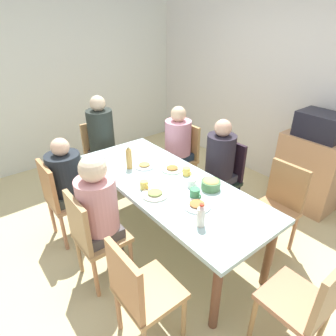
{
  "coord_description": "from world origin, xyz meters",
  "views": [
    {
      "loc": [
        1.83,
        -1.46,
        2.13
      ],
      "look_at": [
        0.0,
        0.0,
        0.87
      ],
      "focal_mm": 30.74,
      "sensor_mm": 36.0,
      "label": 1
    }
  ],
  "objects_px": {
    "chair_5": "(101,152)",
    "person_7": "(67,179)",
    "chair_7": "(61,197)",
    "plate_0": "(155,194)",
    "plate_1": "(197,205)",
    "bottle_0": "(129,158)",
    "side_cabinet": "(309,172)",
    "bowl_0": "(211,184)",
    "person_0": "(177,142)",
    "microwave": "(321,125)",
    "cup_2": "(192,183)",
    "plate_2": "(145,165)",
    "chair_6": "(308,301)",
    "chair_2": "(140,291)",
    "person_3": "(219,162)",
    "person_4": "(99,208)",
    "chair_1": "(278,203)",
    "dining_table": "(168,189)",
    "chair_3": "(223,175)",
    "chair_4": "(93,234)",
    "cup_4": "(195,193)",
    "plate_3": "(172,169)",
    "cup_3": "(144,185)",
    "person_5": "(102,136)",
    "cup_1": "(103,160)",
    "cup_0": "(187,171)",
    "chair_0": "(182,154)",
    "bottle_1": "(201,216)"
  },
  "relations": [
    {
      "from": "chair_5",
      "to": "person_7",
      "type": "height_order",
      "value": "person_7"
    },
    {
      "from": "chair_5",
      "to": "chair_7",
      "type": "height_order",
      "value": "same"
    },
    {
      "from": "plate_0",
      "to": "chair_5",
      "type": "bearing_deg",
      "value": 171.51
    },
    {
      "from": "plate_1",
      "to": "bottle_0",
      "type": "xyz_separation_m",
      "value": [
        -0.93,
        -0.08,
        0.1
      ]
    },
    {
      "from": "plate_0",
      "to": "bottle_0",
      "type": "height_order",
      "value": "bottle_0"
    },
    {
      "from": "side_cabinet",
      "to": "bowl_0",
      "type": "bearing_deg",
      "value": -96.72
    },
    {
      "from": "person_0",
      "to": "microwave",
      "type": "height_order",
      "value": "microwave"
    },
    {
      "from": "cup_2",
      "to": "plate_2",
      "type": "bearing_deg",
      "value": -168.87
    },
    {
      "from": "chair_6",
      "to": "side_cabinet",
      "type": "distance_m",
      "value": 1.99
    },
    {
      "from": "chair_2",
      "to": "person_3",
      "type": "height_order",
      "value": "person_3"
    },
    {
      "from": "person_4",
      "to": "chair_7",
      "type": "xyz_separation_m",
      "value": [
        -0.71,
        -0.09,
        -0.22
      ]
    },
    {
      "from": "chair_1",
      "to": "plate_2",
      "type": "xyz_separation_m",
      "value": [
        -1.1,
        -0.8,
        0.22
      ]
    },
    {
      "from": "dining_table",
      "to": "chair_6",
      "type": "bearing_deg",
      "value": 0.0
    },
    {
      "from": "chair_3",
      "to": "plate_1",
      "type": "relative_size",
      "value": 3.9
    },
    {
      "from": "person_0",
      "to": "chair_4",
      "type": "height_order",
      "value": "person_0"
    },
    {
      "from": "bottle_0",
      "to": "microwave",
      "type": "distance_m",
      "value": 2.15
    },
    {
      "from": "chair_2",
      "to": "person_4",
      "type": "relative_size",
      "value": 0.74
    },
    {
      "from": "chair_2",
      "to": "bottle_0",
      "type": "relative_size",
      "value": 3.66
    },
    {
      "from": "bowl_0",
      "to": "chair_6",
      "type": "bearing_deg",
      "value": -11.74
    },
    {
      "from": "chair_4",
      "to": "plate_0",
      "type": "relative_size",
      "value": 3.81
    },
    {
      "from": "cup_4",
      "to": "microwave",
      "type": "distance_m",
      "value": 1.77
    },
    {
      "from": "chair_7",
      "to": "microwave",
      "type": "height_order",
      "value": "microwave"
    },
    {
      "from": "plate_3",
      "to": "chair_7",
      "type": "bearing_deg",
      "value": -119.22
    },
    {
      "from": "plate_1",
      "to": "plate_2",
      "type": "distance_m",
      "value": 0.86
    },
    {
      "from": "cup_3",
      "to": "plate_1",
      "type": "bearing_deg",
      "value": 20.27
    },
    {
      "from": "chair_3",
      "to": "microwave",
      "type": "xyz_separation_m",
      "value": [
        0.52,
        0.96,
        0.53
      ]
    },
    {
      "from": "person_5",
      "to": "chair_6",
      "type": "relative_size",
      "value": 1.42
    },
    {
      "from": "chair_7",
      "to": "cup_1",
      "type": "distance_m",
      "value": 0.56
    },
    {
      "from": "person_7",
      "to": "cup_0",
      "type": "bearing_deg",
      "value": 52.56
    },
    {
      "from": "person_0",
      "to": "plate_2",
      "type": "distance_m",
      "value": 0.77
    },
    {
      "from": "person_3",
      "to": "bowl_0",
      "type": "bearing_deg",
      "value": -55.14
    },
    {
      "from": "chair_5",
      "to": "plate_3",
      "type": "distance_m",
      "value": 1.32
    },
    {
      "from": "person_0",
      "to": "person_7",
      "type": "bearing_deg",
      "value": -90.0
    },
    {
      "from": "chair_3",
      "to": "person_3",
      "type": "relative_size",
      "value": 0.76
    },
    {
      "from": "chair_1",
      "to": "plate_3",
      "type": "relative_size",
      "value": 4.21
    },
    {
      "from": "person_7",
      "to": "cup_1",
      "type": "bearing_deg",
      "value": 94.03
    },
    {
      "from": "chair_1",
      "to": "cup_3",
      "type": "xyz_separation_m",
      "value": [
        -0.75,
        -1.04,
        0.25
      ]
    },
    {
      "from": "chair_0",
      "to": "cup_1",
      "type": "distance_m",
      "value": 1.13
    },
    {
      "from": "chair_0",
      "to": "cup_4",
      "type": "bearing_deg",
      "value": -36.5
    },
    {
      "from": "person_5",
      "to": "plate_3",
      "type": "distance_m",
      "value": 1.21
    },
    {
      "from": "chair_2",
      "to": "chair_7",
      "type": "xyz_separation_m",
      "value": [
        -1.42,
        0.0,
        0.0
      ]
    },
    {
      "from": "chair_2",
      "to": "plate_2",
      "type": "xyz_separation_m",
      "value": [
        -1.1,
        0.81,
        0.22
      ]
    },
    {
      "from": "chair_0",
      "to": "chair_5",
      "type": "distance_m",
      "value": 1.09
    },
    {
      "from": "plate_1",
      "to": "cup_0",
      "type": "xyz_separation_m",
      "value": [
        -0.45,
        0.28,
        0.03
      ]
    },
    {
      "from": "chair_6",
      "to": "cup_0",
      "type": "distance_m",
      "value": 1.47
    },
    {
      "from": "cup_4",
      "to": "cup_0",
      "type": "bearing_deg",
      "value": 148.59
    },
    {
      "from": "chair_2",
      "to": "chair_6",
      "type": "distance_m",
      "value": 1.09
    },
    {
      "from": "person_0",
      "to": "chair_5",
      "type": "relative_size",
      "value": 1.29
    },
    {
      "from": "person_3",
      "to": "bottle_1",
      "type": "relative_size",
      "value": 6.08
    },
    {
      "from": "side_cabinet",
      "to": "plate_0",
      "type": "bearing_deg",
      "value": -101.67
    }
  ]
}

